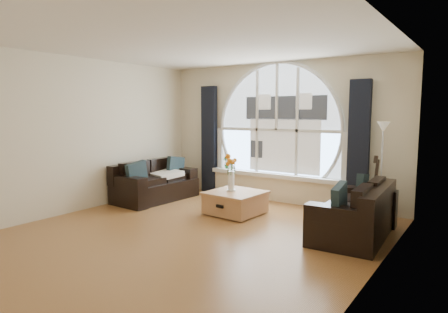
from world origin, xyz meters
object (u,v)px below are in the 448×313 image
(coffee_chest, at_px, (235,202))
(guitar, at_px, (376,187))
(vase_flowers, at_px, (231,169))
(potted_plant, at_px, (226,162))
(sofa_right, at_px, (355,209))
(sofa_left, at_px, (156,180))
(floor_lamp, at_px, (381,172))

(coffee_chest, bearing_deg, guitar, 29.80)
(vase_flowers, bearing_deg, potted_plant, 127.68)
(coffee_chest, height_order, vase_flowers, vase_flowers)
(sofa_right, height_order, guitar, guitar)
(coffee_chest, bearing_deg, vase_flowers, -179.48)
(coffee_chest, relative_size, guitar, 0.83)
(vase_flowers, bearing_deg, sofa_right, -1.56)
(coffee_chest, bearing_deg, potted_plant, 133.56)
(sofa_left, relative_size, coffee_chest, 1.91)
(sofa_right, bearing_deg, potted_plant, 153.89)
(sofa_right, height_order, potted_plant, potted_plant)
(sofa_right, bearing_deg, coffee_chest, 175.36)
(vase_flowers, relative_size, potted_plant, 2.52)
(vase_flowers, relative_size, guitar, 0.66)
(potted_plant, bearing_deg, guitar, -4.33)
(coffee_chest, relative_size, vase_flowers, 1.25)
(sofa_left, relative_size, sofa_right, 1.01)
(sofa_left, bearing_deg, potted_plant, 59.70)
(sofa_right, xyz_separation_m, coffee_chest, (-2.04, 0.05, -0.19))
(sofa_right, relative_size, potted_plant, 5.98)
(floor_lamp, distance_m, potted_plant, 3.22)
(coffee_chest, relative_size, potted_plant, 3.15)
(coffee_chest, xyz_separation_m, guitar, (2.07, 1.03, 0.32))
(coffee_chest, xyz_separation_m, vase_flowers, (-0.09, 0.00, 0.56))
(sofa_right, relative_size, floor_lamp, 1.04)
(sofa_right, distance_m, vase_flowers, 2.17)
(sofa_left, height_order, potted_plant, potted_plant)
(coffee_chest, bearing_deg, floor_lamp, 28.00)
(sofa_left, xyz_separation_m, guitar, (3.96, 1.05, 0.13))
(sofa_left, bearing_deg, sofa_right, 1.96)
(sofa_left, height_order, sofa_right, sofa_left)
(coffee_chest, distance_m, potted_plant, 1.72)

